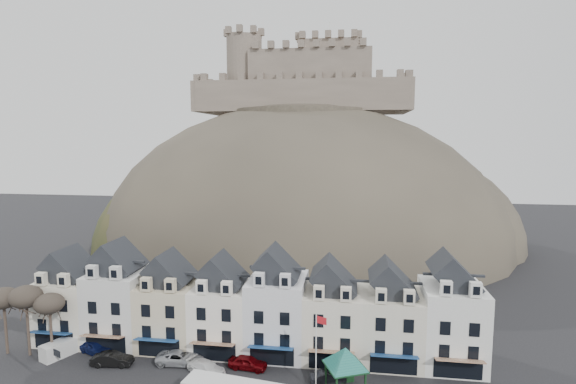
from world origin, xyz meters
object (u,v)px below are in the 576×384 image
Objects in this scene: flagpole at (317,348)px; car_navy at (95,347)px; bus_shelter at (345,358)px; white_van at (59,349)px; car_silver at (180,358)px; car_maroon at (248,363)px; car_black at (112,359)px; car_charcoal at (328,377)px; car_white at (206,367)px.

flagpole is 1.84× the size of car_navy.
bus_shelter is 34.23m from white_van.
bus_shelter is at bearing 19.60° from white_van.
car_navy is 11.20m from car_silver.
flagpole reaches higher than car_maroon.
car_black is (-26.58, 1.57, -2.96)m from bus_shelter.
white_van is 4.04m from car_navy.
car_charcoal is (1.04, 2.03, -4.23)m from flagpole.
bus_shelter is 0.81× the size of flagpole.
bus_shelter reaches higher than car_silver.
car_navy is 0.98× the size of car_white.
bus_shelter is at bearing -100.15° from car_black.
flagpole is 1.91× the size of white_van.
car_maroon reaches higher than car_silver.
car_maroon is (15.60, 1.49, -0.01)m from car_black.
car_silver is at bearing -70.86° from car_navy.
car_silver is at bearing 25.42° from white_van.
car_black is 7.69m from car_silver.
car_white is at bearing 150.76° from bus_shelter.
car_black is 24.74m from car_charcoal.
car_white is at bearing -117.03° from car_silver.
white_van reaches higher than car_maroon.
car_silver is 8.05m from car_maroon.
white_van is 14.99m from car_silver.
white_van is at bearing 68.71° from car_charcoal.
bus_shelter is 1.46× the size of car_white.
car_charcoal is at bearing -99.36° from car_silver.
car_black reaches higher than car_white.
car_silver reaches higher than car_charcoal.
car_navy is 15.05m from car_white.
car_silver is at bearing 90.41° from car_white.
bus_shelter reaches higher than white_van.
white_van is at bearing 87.09° from car_silver.
car_navy is 4.33m from car_black.
car_maroon is (19.20, -0.92, -0.04)m from car_navy.
car_navy is at bearing 42.74° from white_van.
flagpole is at bearing 167.00° from bus_shelter.
car_navy is 28.45m from car_charcoal.
flagpole is 9.77m from car_maroon.
car_charcoal is at bearing -71.03° from car_navy.
car_navy is 1.00× the size of car_black.
flagpole reaches higher than bus_shelter.
bus_shelter is at bearing -147.83° from car_charcoal.
car_navy is at bearing 65.82° from car_charcoal.
bus_shelter reaches higher than car_maroon.
car_silver is (14.98, 0.34, -0.18)m from white_van.
car_silver is at bearing 65.71° from car_charcoal.
white_van is at bearing 109.53° from car_white.
flagpole is 1.92× the size of car_maroon.
car_white is 13.50m from car_charcoal.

